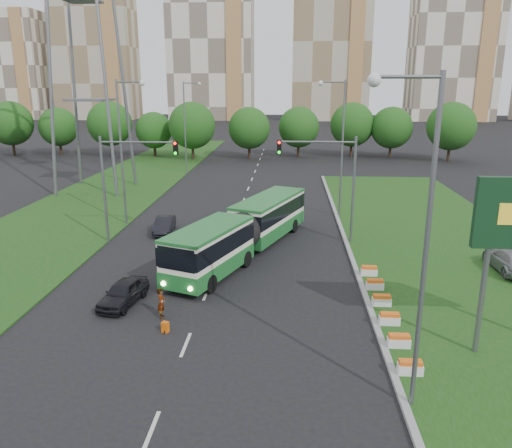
# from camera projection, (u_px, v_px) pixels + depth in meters

# --- Properties ---
(ground) EXTENTS (360.00, 360.00, 0.00)m
(ground) POSITION_uv_depth(u_px,v_px,m) (258.00, 294.00, 28.57)
(ground) COLOR black
(ground) RESTS_ON ground
(grass_median) EXTENTS (14.00, 60.00, 0.15)m
(grass_median) POSITION_uv_depth(u_px,v_px,m) (448.00, 252.00, 35.43)
(grass_median) COLOR #194012
(grass_median) RESTS_ON ground
(median_kerb) EXTENTS (0.30, 60.00, 0.18)m
(median_kerb) POSITION_uv_depth(u_px,v_px,m) (349.00, 250.00, 35.86)
(median_kerb) COLOR gray
(median_kerb) RESTS_ON ground
(left_verge) EXTENTS (12.00, 110.00, 0.10)m
(left_verge) POSITION_uv_depth(u_px,v_px,m) (106.00, 196.00, 53.71)
(left_verge) COLOR #194012
(left_verge) RESTS_ON ground
(lane_markings) EXTENTS (0.20, 100.00, 0.01)m
(lane_markings) POSITION_uv_depth(u_px,v_px,m) (240.00, 209.00, 47.98)
(lane_markings) COLOR beige
(lane_markings) RESTS_ON ground
(flower_planters) EXTENTS (1.10, 11.50, 0.60)m
(flower_planters) POSITION_uv_depth(u_px,v_px,m) (385.00, 309.00, 25.63)
(flower_planters) COLOR white
(flower_planters) RESTS_ON grass_median
(traffic_mast_median) EXTENTS (5.76, 0.32, 8.00)m
(traffic_mast_median) POSITION_uv_depth(u_px,v_px,m) (332.00, 173.00, 36.45)
(traffic_mast_median) COLOR slate
(traffic_mast_median) RESTS_ON ground
(traffic_mast_left) EXTENTS (5.76, 0.32, 8.00)m
(traffic_mast_left) POSITION_uv_depth(u_px,v_px,m) (124.00, 173.00, 36.43)
(traffic_mast_left) COLOR slate
(traffic_mast_left) RESTS_ON ground
(street_lamps) EXTENTS (36.00, 60.00, 12.00)m
(street_lamps) POSITION_uv_depth(u_px,v_px,m) (226.00, 163.00, 36.76)
(street_lamps) COLOR slate
(street_lamps) RESTS_ON ground
(tree_line) EXTENTS (120.00, 8.00, 9.00)m
(tree_line) POSITION_uv_depth(u_px,v_px,m) (342.00, 131.00, 79.60)
(tree_line) COLOR #1B4B14
(tree_line) RESTS_ON ground
(apartment_tower_west) EXTENTS (26.00, 15.00, 48.00)m
(apartment_tower_west) POSITION_uv_depth(u_px,v_px,m) (95.00, 47.00, 170.35)
(apartment_tower_west) COLOR #BAAD95
(apartment_tower_west) RESTS_ON ground
(apartment_tower_cwest) EXTENTS (28.00, 15.00, 52.00)m
(apartment_tower_cwest) POSITION_uv_depth(u_px,v_px,m) (211.00, 40.00, 167.31)
(apartment_tower_cwest) COLOR silver
(apartment_tower_cwest) RESTS_ON ground
(apartment_tower_ceast) EXTENTS (25.00, 15.00, 50.00)m
(apartment_tower_ceast) POSITION_uv_depth(u_px,v_px,m) (331.00, 43.00, 165.08)
(apartment_tower_ceast) COLOR #BAAD95
(apartment_tower_ceast) RESTS_ON ground
(apartment_tower_east) EXTENTS (27.00, 15.00, 47.00)m
(apartment_tower_east) POSITION_uv_depth(u_px,v_px,m) (454.00, 47.00, 162.98)
(apartment_tower_east) COLOR silver
(apartment_tower_east) RESTS_ON ground
(midrise_west) EXTENTS (22.00, 14.00, 36.00)m
(midrise_west) POSITION_uv_depth(u_px,v_px,m) (13.00, 66.00, 173.84)
(midrise_west) COLOR silver
(midrise_west) RESTS_ON ground
(articulated_bus) EXTENTS (2.68, 17.21, 2.83)m
(articulated_bus) POSITION_uv_depth(u_px,v_px,m) (241.00, 230.00, 35.02)
(articulated_bus) COLOR white
(articulated_bus) RESTS_ON ground
(car_left_near) EXTENTS (2.21, 4.08, 1.32)m
(car_left_near) POSITION_uv_depth(u_px,v_px,m) (123.00, 293.00, 27.10)
(car_left_near) COLOR black
(car_left_near) RESTS_ON ground
(car_left_far) EXTENTS (1.67, 4.00, 1.29)m
(car_left_far) POSITION_uv_depth(u_px,v_px,m) (164.00, 225.00, 40.30)
(car_left_far) COLOR black
(car_left_far) RESTS_ON ground
(car_median) EXTENTS (2.06, 4.93, 1.42)m
(car_median) POSITION_uv_depth(u_px,v_px,m) (510.00, 260.00, 31.53)
(car_median) COLOR gray
(car_median) RESTS_ON grass_median
(pedestrian) EXTENTS (0.41, 0.60, 1.61)m
(pedestrian) POSITION_uv_depth(u_px,v_px,m) (161.00, 303.00, 25.47)
(pedestrian) COLOR gray
(pedestrian) RESTS_ON ground
(shopping_trolley) EXTENTS (0.31, 0.33, 0.53)m
(shopping_trolley) POSITION_uv_depth(u_px,v_px,m) (165.00, 327.00, 24.09)
(shopping_trolley) COLOR #D8590B
(shopping_trolley) RESTS_ON ground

